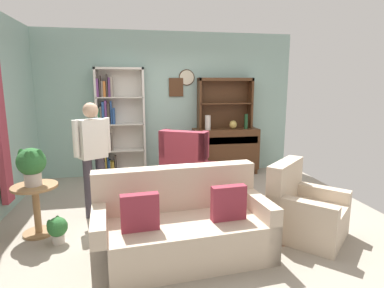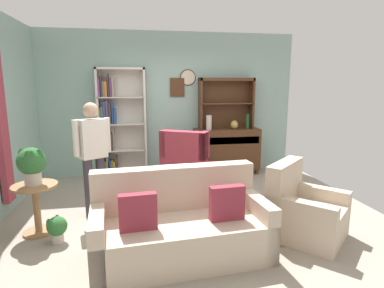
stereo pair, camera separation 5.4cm
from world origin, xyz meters
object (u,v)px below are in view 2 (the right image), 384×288
at_px(sideboard, 226,149).
at_px(potted_plant_small, 57,227).
at_px(sideboard_hutch, 226,96).
at_px(plant_stand, 36,203).
at_px(vase_tall, 209,123).
at_px(couch_floral, 180,227).
at_px(bookshelf, 118,125).
at_px(wingback_chair, 188,168).
at_px(armchair_floral, 304,213).
at_px(potted_plant_large, 32,163).
at_px(person_reading, 93,151).
at_px(vase_round, 234,125).
at_px(book_stack, 173,187).
at_px(coffee_table, 174,194).
at_px(bottle_wine, 247,122).

distance_m(sideboard, potted_plant_small, 3.67).
bearing_deg(sideboard_hutch, plant_stand, -142.55).
bearing_deg(potted_plant_small, vase_tall, 45.86).
relative_size(sideboard, couch_floral, 0.70).
xyz_separation_m(bookshelf, wingback_chair, (1.21, -0.97, -0.65)).
bearing_deg(sideboard, sideboard_hutch, 90.00).
height_order(bookshelf, sideboard_hutch, bookshelf).
relative_size(armchair_floral, potted_plant_large, 2.41).
relative_size(vase_tall, armchair_floral, 0.26).
bearing_deg(person_reading, wingback_chair, 30.71).
relative_size(vase_round, potted_plant_small, 0.55).
relative_size(armchair_floral, book_stack, 5.36).
xyz_separation_m(couch_floral, person_reading, (-1.02, 1.22, 0.59)).
xyz_separation_m(sideboard, potted_plant_large, (-2.99, -2.18, 0.37)).
relative_size(armchair_floral, wingback_chair, 1.01).
xyz_separation_m(vase_round, potted_plant_large, (-3.12, -2.11, -0.12)).
xyz_separation_m(armchair_floral, person_reading, (-2.51, 1.06, 0.62)).
xyz_separation_m(vase_tall, book_stack, (-0.92, -2.00, -0.60)).
xyz_separation_m(vase_tall, potted_plant_small, (-2.31, -2.38, -0.88)).
bearing_deg(vase_round, person_reading, -146.22).
bearing_deg(person_reading, plant_stand, -144.56).
height_order(armchair_floral, person_reading, person_reading).
bearing_deg(wingback_chair, vase_tall, 55.98).
height_order(vase_tall, vase_round, vase_tall).
distance_m(wingback_chair, plant_stand, 2.42).
relative_size(bookshelf, wingback_chair, 1.95).
xyz_separation_m(sideboard, vase_tall, (-0.39, -0.08, 0.55)).
bearing_deg(couch_floral, bookshelf, 104.82).
distance_m(wingback_chair, person_reading, 1.73).
xyz_separation_m(couch_floral, potted_plant_small, (-1.36, 0.49, -0.13)).
xyz_separation_m(coffee_table, book_stack, (-0.01, -0.05, 0.11)).
bearing_deg(sideboard, wingback_chair, -136.53).
bearing_deg(armchair_floral, plant_stand, 168.95).
bearing_deg(sideboard_hutch, potted_plant_small, -136.41).
relative_size(wingback_chair, person_reading, 0.69).
xyz_separation_m(sideboard_hutch, wingback_chair, (-0.93, -0.99, -1.18)).
relative_size(vase_tall, vase_round, 1.66).
bearing_deg(plant_stand, armchair_floral, -11.05).
bearing_deg(bookshelf, book_stack, -69.08).
distance_m(sideboard, plant_stand, 3.69).
bearing_deg(bottle_wine, coffee_table, -130.95).
bearing_deg(book_stack, wingback_chair, 72.41).
bearing_deg(wingback_chair, potted_plant_large, -147.77).
distance_m(sideboard_hutch, book_stack, 2.78).
xyz_separation_m(vase_round, plant_stand, (-3.11, -2.11, -0.62)).
height_order(bookshelf, potted_plant_small, bookshelf).
height_order(vase_round, plant_stand, vase_round).
xyz_separation_m(couch_floral, wingback_chair, (0.40, 2.07, 0.07)).
bearing_deg(bookshelf, potted_plant_small, -102.42).
relative_size(sideboard, armchair_floral, 1.20).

